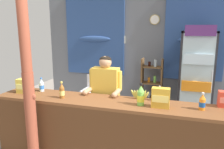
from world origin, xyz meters
The scene contains 16 objects.
ground_plane centered at (0.00, 1.16, 0.00)m, with size 7.54×7.54×0.00m, color gray.
back_wall_curtained centered at (-0.02, 2.95, 1.40)m, with size 5.01×0.22×2.71m.
stall_counter centered at (-0.06, 0.24, 0.58)m, with size 3.32×0.54×0.94m.
timber_post centered at (-1.02, -0.05, 1.30)m, with size 0.17×0.14×2.71m.
drink_fridge centered at (1.16, 2.37, 1.07)m, with size 0.66×0.65×1.96m.
bottle_shelf_rack centered at (0.25, 2.56, 0.64)m, with size 0.48×0.28×1.23m.
plastic_lawn_chair centered at (-0.96, 2.06, 0.49)m, with size 0.44×0.44×0.86m.
shopkeeper centered at (-0.26, 0.77, 0.94)m, with size 0.53×0.42×1.49m.
soda_bottle_lime_soda centered at (0.37, 0.31, 1.06)m, with size 0.09×0.09×0.29m.
soda_bottle_iced_tea centered at (-0.74, 0.29, 1.04)m, with size 0.07×0.07×0.24m.
soda_bottle_water centered at (-1.21, 0.50, 1.03)m, with size 0.07×0.07×0.22m.
soda_bottle_orange_soda centered at (1.11, 0.37, 1.03)m, with size 0.07×0.07×0.22m.
soda_bottle_grape_soda centered at (0.58, 0.55, 1.02)m, with size 0.07×0.07×0.21m.
snack_box_instant_noodle centered at (-1.39, 0.34, 1.04)m, with size 0.24×0.13×0.22m.
snack_box_choco_powder centered at (0.62, 0.30, 1.06)m, with size 0.22×0.11×0.25m.
banana_bunch centered at (0.31, 0.56, 1.00)m, with size 0.27×0.06×0.16m.
Camera 1 is at (0.80, -2.35, 1.90)m, focal length 35.34 mm.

